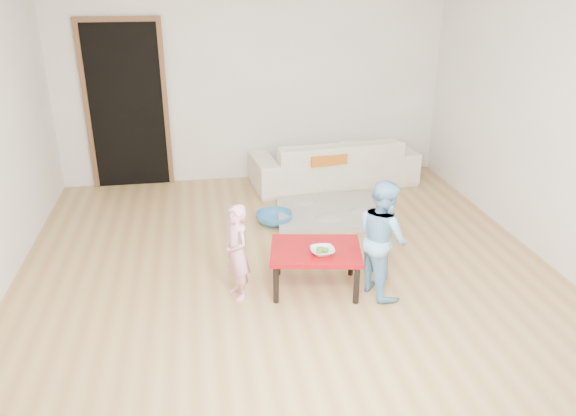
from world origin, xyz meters
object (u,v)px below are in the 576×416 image
object	(u,v)px
child_pink	(237,252)
basin	(274,218)
red_table	(315,269)
sofa	(334,161)
bowl	(322,251)
child_blue	(383,238)

from	to	relation	value
child_pink	basin	size ratio (longest dim) A/B	2.08
red_table	basin	world-z (taller)	red_table
sofa	bowl	world-z (taller)	sofa
child_pink	child_blue	size ratio (longest dim) A/B	0.82
sofa	child_blue	size ratio (longest dim) A/B	2.05
bowl	child_pink	bearing A→B (deg)	173.56
child_blue	bowl	bearing A→B (deg)	71.20
bowl	child_pink	xyz separation A→B (m)	(-0.72, 0.08, 0.01)
child_pink	basin	bearing A→B (deg)	140.12
bowl	child_blue	distance (m)	0.52
red_table	bowl	bearing A→B (deg)	-70.74
red_table	basin	size ratio (longest dim) A/B	1.91
sofa	red_table	world-z (taller)	sofa
sofa	basin	world-z (taller)	sofa
sofa	red_table	bearing A→B (deg)	67.29
sofa	red_table	xyz separation A→B (m)	(-0.80, -2.57, -0.12)
bowl	child_pink	world-z (taller)	child_pink
sofa	basin	xyz separation A→B (m)	(-0.96, -1.14, -0.25)
bowl	child_blue	bearing A→B (deg)	-4.93
bowl	basin	xyz separation A→B (m)	(-0.19, 1.53, -0.35)
sofa	child_blue	world-z (taller)	child_blue
sofa	child_pink	size ratio (longest dim) A/B	2.51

